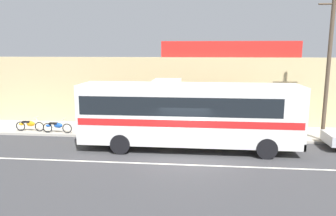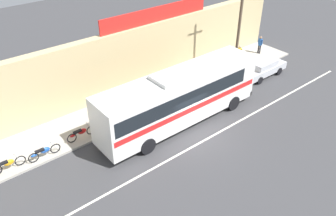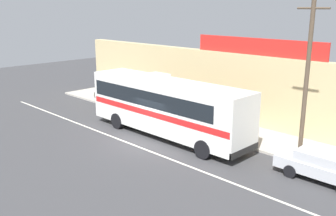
{
  "view_description": "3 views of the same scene",
  "coord_description": "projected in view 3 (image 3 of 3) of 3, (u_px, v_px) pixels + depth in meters",
  "views": [
    {
      "loc": [
        0.8,
        -15.32,
        5.38
      ],
      "look_at": [
        -1.04,
        2.47,
        2.11
      ],
      "focal_mm": 34.65,
      "sensor_mm": 36.0,
      "label": 1
    },
    {
      "loc": [
        -12.15,
        -12.29,
        13.31
      ],
      "look_at": [
        -0.88,
        1.58,
        1.59
      ],
      "focal_mm": 36.64,
      "sensor_mm": 36.0,
      "label": 2
    },
    {
      "loc": [
        16.1,
        -14.21,
        7.84
      ],
      "look_at": [
        -0.08,
        2.01,
        1.73
      ],
      "focal_mm": 40.62,
      "sensor_mm": 36.0,
      "label": 3
    }
  ],
  "objects": [
    {
      "name": "ground_plane",
      "position": [
        145.0,
        142.0,
        22.73
      ],
      "size": [
        70.0,
        70.0,
        0.0
      ],
      "primitive_type": "plane",
      "color": "#3A3A3D"
    },
    {
      "name": "sidewalk_slab",
      "position": [
        201.0,
        123.0,
        26.27
      ],
      "size": [
        30.0,
        3.6,
        0.14
      ],
      "primitive_type": "cube",
      "color": "#A8A399",
      "rests_on": "ground_plane"
    },
    {
      "name": "storefront_facade",
      "position": [
        221.0,
        85.0,
        27.13
      ],
      "size": [
        30.0,
        0.7,
        4.8
      ],
      "primitive_type": "cube",
      "color": "tan",
      "rests_on": "ground_plane"
    },
    {
      "name": "storefront_billboard",
      "position": [
        257.0,
        47.0,
        24.53
      ],
      "size": [
        9.44,
        0.12,
        1.1
      ],
      "primitive_type": "cube",
      "color": "red",
      "rests_on": "storefront_facade"
    },
    {
      "name": "road_center_stripe",
      "position": [
        135.0,
        145.0,
        22.18
      ],
      "size": [
        30.0,
        0.14,
        0.01
      ],
      "primitive_type": "cube",
      "color": "silver",
      "rests_on": "ground_plane"
    },
    {
      "name": "intercity_bus",
      "position": [
        165.0,
        104.0,
        23.28
      ],
      "size": [
        11.57,
        2.61,
        3.78
      ],
      "color": "silver",
      "rests_on": "ground_plane"
    },
    {
      "name": "parked_car",
      "position": [
        324.0,
        165.0,
        17.58
      ],
      "size": [
        4.34,
        1.84,
        1.37
      ],
      "color": "#B7BABF",
      "rests_on": "ground_plane"
    },
    {
      "name": "utility_pole",
      "position": [
        307.0,
        79.0,
        18.81
      ],
      "size": [
        1.6,
        0.22,
        8.24
      ],
      "color": "brown",
      "rests_on": "sidewalk_slab"
    },
    {
      "name": "motorcycle_green",
      "position": [
        100.0,
        95.0,
        32.25
      ],
      "size": [
        1.89,
        0.56,
        0.94
      ],
      "color": "black",
      "rests_on": "sidewalk_slab"
    },
    {
      "name": "motorcycle_black",
      "position": [
        146.0,
        109.0,
        27.95
      ],
      "size": [
        1.86,
        0.56,
        0.94
      ],
      "color": "black",
      "rests_on": "sidewalk_slab"
    },
    {
      "name": "motorcycle_purple",
      "position": [
        134.0,
        104.0,
        29.27
      ],
      "size": [
        1.91,
        0.56,
        0.94
      ],
      "color": "black",
      "rests_on": "sidewalk_slab"
    },
    {
      "name": "motorcycle_orange",
      "position": [
        112.0,
        100.0,
        30.76
      ],
      "size": [
        1.91,
        0.56,
        0.94
      ],
      "color": "black",
      "rests_on": "sidewalk_slab"
    },
    {
      "name": "pedestrian_near_shop",
      "position": [
        222.0,
        117.0,
        23.86
      ],
      "size": [
        0.3,
        0.48,
        1.72
      ],
      "color": "brown",
      "rests_on": "sidewalk_slab"
    }
  ]
}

